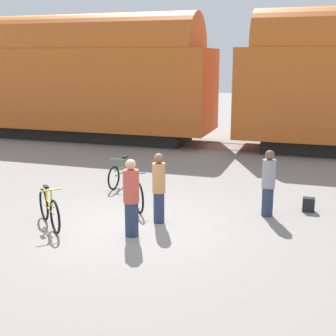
{
  "coord_description": "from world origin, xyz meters",
  "views": [
    {
      "loc": [
        3.72,
        -8.91,
        3.59
      ],
      "look_at": [
        0.46,
        1.12,
        1.1
      ],
      "focal_mm": 50.0,
      "sensor_mm": 36.0,
      "label": 1
    }
  ],
  "objects_px": {
    "bicycle_blue": "(134,192)",
    "person_in_red": "(131,198)",
    "freight_train": "(225,77)",
    "person_in_grey": "(268,183)",
    "backpack": "(309,205)",
    "bicycle_yellow": "(49,210)",
    "bicycle_green": "(122,173)",
    "person_in_tan": "(159,187)"
  },
  "relations": [
    {
      "from": "bicycle_blue",
      "to": "bicycle_yellow",
      "type": "xyz_separation_m",
      "value": [
        -1.24,
        -1.84,
        -0.01
      ]
    },
    {
      "from": "bicycle_green",
      "to": "freight_train",
      "type": "bearing_deg",
      "value": 77.07
    },
    {
      "from": "person_in_grey",
      "to": "person_in_red",
      "type": "bearing_deg",
      "value": 39.71
    },
    {
      "from": "bicycle_blue",
      "to": "person_in_red",
      "type": "height_order",
      "value": "person_in_red"
    },
    {
      "from": "backpack",
      "to": "freight_train",
      "type": "bearing_deg",
      "value": 115.17
    },
    {
      "from": "freight_train",
      "to": "bicycle_blue",
      "type": "relative_size",
      "value": 20.17
    },
    {
      "from": "bicycle_yellow",
      "to": "person_in_grey",
      "type": "relative_size",
      "value": 0.8
    },
    {
      "from": "freight_train",
      "to": "person_in_grey",
      "type": "distance_m",
      "value": 9.01
    },
    {
      "from": "person_in_red",
      "to": "backpack",
      "type": "distance_m",
      "value": 4.45
    },
    {
      "from": "freight_train",
      "to": "bicycle_yellow",
      "type": "height_order",
      "value": "freight_train"
    },
    {
      "from": "person_in_tan",
      "to": "person_in_grey",
      "type": "bearing_deg",
      "value": -35.16
    },
    {
      "from": "backpack",
      "to": "person_in_tan",
      "type": "bearing_deg",
      "value": -150.05
    },
    {
      "from": "bicycle_yellow",
      "to": "person_in_tan",
      "type": "xyz_separation_m",
      "value": [
        2.18,
        0.99,
        0.42
      ]
    },
    {
      "from": "freight_train",
      "to": "backpack",
      "type": "bearing_deg",
      "value": -64.83
    },
    {
      "from": "bicycle_yellow",
      "to": "person_in_red",
      "type": "distance_m",
      "value": 1.95
    },
    {
      "from": "bicycle_yellow",
      "to": "person_in_grey",
      "type": "bearing_deg",
      "value": 26.29
    },
    {
      "from": "backpack",
      "to": "bicycle_green",
      "type": "bearing_deg",
      "value": 170.69
    },
    {
      "from": "bicycle_yellow",
      "to": "person_in_tan",
      "type": "bearing_deg",
      "value": 24.49
    },
    {
      "from": "person_in_red",
      "to": "bicycle_blue",
      "type": "bearing_deg",
      "value": -7.07
    },
    {
      "from": "freight_train",
      "to": "person_in_grey",
      "type": "relative_size",
      "value": 18.19
    },
    {
      "from": "person_in_red",
      "to": "backpack",
      "type": "height_order",
      "value": "person_in_red"
    },
    {
      "from": "freight_train",
      "to": "person_in_grey",
      "type": "xyz_separation_m",
      "value": [
        2.71,
        -8.34,
        -2.05
      ]
    },
    {
      "from": "bicycle_blue",
      "to": "bicycle_yellow",
      "type": "bearing_deg",
      "value": -124.08
    },
    {
      "from": "bicycle_yellow",
      "to": "bicycle_green",
      "type": "distance_m",
      "value": 3.67
    },
    {
      "from": "bicycle_blue",
      "to": "bicycle_yellow",
      "type": "height_order",
      "value": "bicycle_blue"
    },
    {
      "from": "bicycle_green",
      "to": "person_in_grey",
      "type": "height_order",
      "value": "person_in_grey"
    },
    {
      "from": "person_in_tan",
      "to": "person_in_red",
      "type": "relative_size",
      "value": 0.97
    },
    {
      "from": "bicycle_blue",
      "to": "person_in_red",
      "type": "distance_m",
      "value": 1.95
    },
    {
      "from": "person_in_red",
      "to": "backpack",
      "type": "bearing_deg",
      "value": -78.72
    },
    {
      "from": "bicycle_green",
      "to": "person_in_tan",
      "type": "distance_m",
      "value": 3.39
    },
    {
      "from": "bicycle_blue",
      "to": "person_in_red",
      "type": "relative_size",
      "value": 0.87
    },
    {
      "from": "freight_train",
      "to": "backpack",
      "type": "relative_size",
      "value": 83.28
    },
    {
      "from": "bicycle_green",
      "to": "person_in_grey",
      "type": "distance_m",
      "value": 4.56
    },
    {
      "from": "bicycle_green",
      "to": "backpack",
      "type": "xyz_separation_m",
      "value": [
        5.2,
        -0.85,
        -0.19
      ]
    },
    {
      "from": "freight_train",
      "to": "person_in_tan",
      "type": "relative_size",
      "value": 17.97
    },
    {
      "from": "bicycle_yellow",
      "to": "bicycle_green",
      "type": "bearing_deg",
      "value": 87.85
    },
    {
      "from": "freight_train",
      "to": "bicycle_yellow",
      "type": "distance_m",
      "value": 10.95
    },
    {
      "from": "bicycle_blue",
      "to": "backpack",
      "type": "relative_size",
      "value": 4.13
    },
    {
      "from": "freight_train",
      "to": "backpack",
      "type": "distance_m",
      "value": 8.93
    },
    {
      "from": "bicycle_yellow",
      "to": "backpack",
      "type": "xyz_separation_m",
      "value": [
        5.34,
        2.81,
        -0.22
      ]
    },
    {
      "from": "bicycle_yellow",
      "to": "person_in_tan",
      "type": "height_order",
      "value": "person_in_tan"
    },
    {
      "from": "person_in_grey",
      "to": "bicycle_yellow",
      "type": "bearing_deg",
      "value": 25.78
    }
  ]
}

